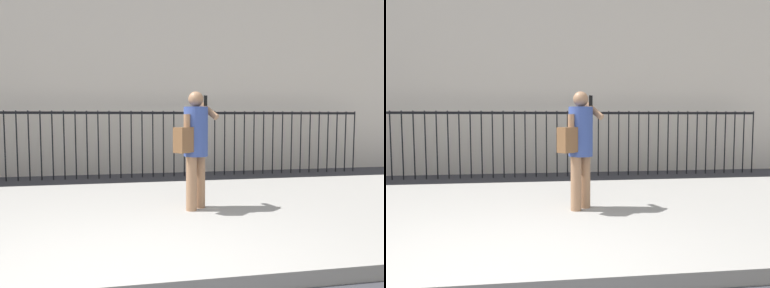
# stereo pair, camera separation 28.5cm
# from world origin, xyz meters

# --- Properties ---
(sidewalk) EXTENTS (28.00, 4.40, 0.15)m
(sidewalk) POSITION_xyz_m (0.00, 2.20, 0.07)
(sidewalk) COLOR gray
(sidewalk) RESTS_ON ground
(iron_fence) EXTENTS (12.03, 0.04, 1.60)m
(iron_fence) POSITION_xyz_m (0.00, 5.90, 1.02)
(iron_fence) COLOR black
(iron_fence) RESTS_ON ground
(pedestrian_on_phone) EXTENTS (0.69, 0.67, 1.66)m
(pedestrian_on_phone) POSITION_xyz_m (0.96, 2.17, 1.11)
(pedestrian_on_phone) COLOR #936B4C
(pedestrian_on_phone) RESTS_ON sidewalk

